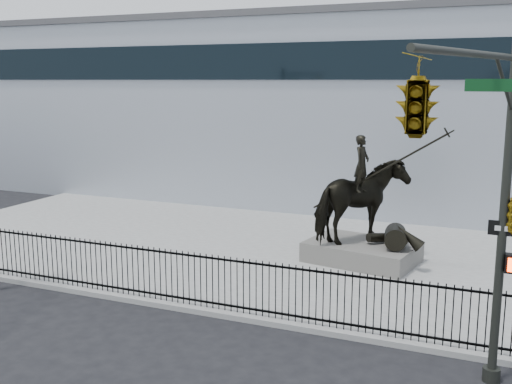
% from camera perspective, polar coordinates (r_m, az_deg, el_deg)
% --- Properties ---
extents(ground, '(120.00, 120.00, 0.00)m').
position_cam_1_polar(ground, '(15.46, -6.19, -13.05)').
color(ground, black).
rests_on(ground, ground).
extents(plaza, '(30.00, 12.00, 0.15)m').
position_cam_1_polar(plaza, '(21.45, 2.90, -5.96)').
color(plaza, gray).
rests_on(plaza, ground).
extents(building, '(44.00, 14.00, 9.00)m').
position_cam_1_polar(building, '(33.13, 10.70, 7.52)').
color(building, '#B2BBC2').
rests_on(building, ground).
extents(picket_fence, '(22.10, 0.10, 1.50)m').
position_cam_1_polar(picket_fence, '(16.16, -4.10, -8.51)').
color(picket_fence, black).
rests_on(picket_fence, plaza).
extents(statue_plinth, '(3.87, 2.99, 0.66)m').
position_cam_1_polar(statue_plinth, '(20.60, 10.05, -5.64)').
color(statue_plinth, '#635F5A').
rests_on(statue_plinth, plaza).
extents(equestrian_statue, '(4.42, 3.14, 3.80)m').
position_cam_1_polar(equestrian_statue, '(20.17, 10.38, -1.02)').
color(equestrian_statue, black).
rests_on(equestrian_statue, statue_plinth).
extents(traffic_signal_right, '(2.17, 6.86, 7.00)m').
position_cam_1_polar(traffic_signal_right, '(10.45, 19.99, 2.61)').
color(traffic_signal_right, '#262923').
rests_on(traffic_signal_right, ground).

